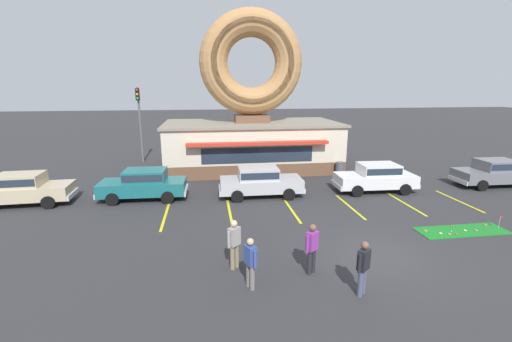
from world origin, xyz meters
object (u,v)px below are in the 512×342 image
Objects in this scene: pedestrian_blue_sweater_man at (363,266)px; trash_bin at (340,169)px; pedestrian_clipboard_woman at (312,246)px; golf_ball at (451,231)px; car_white at (376,176)px; putting_flag_pin at (501,220)px; car_silver at (260,181)px; pedestrian_leather_jacket_man at (234,242)px; traffic_light_pole at (139,115)px; car_champagne at (23,188)px; car_teal at (144,183)px; pedestrian_hooded_kid at (250,261)px; car_grey at (494,172)px.

trash_bin is at bearing 71.00° from pedestrian_blue_sweater_man.
golf_ball is at bearing 18.31° from pedestrian_clipboard_woman.
putting_flag_pin is at bearing -66.14° from car_white.
car_silver is at bearing -150.28° from trash_bin.
pedestrian_leather_jacket_man is (-11.26, -1.53, 0.50)m from putting_flag_pin.
putting_flag_pin is 8.56m from pedestrian_blue_sweater_man.
trash_bin is at bearing -25.56° from traffic_light_pole.
pedestrian_blue_sweater_man is (-5.20, -9.38, 0.05)m from car_white.
car_teal is at bearing 0.47° from car_champagne.
pedestrian_hooded_kid is at bearing -71.51° from traffic_light_pole.
pedestrian_blue_sweater_man is at bearing -64.29° from traffic_light_pole.
traffic_light_pole is (-14.51, 9.97, 2.84)m from car_white.
pedestrian_blue_sweater_man is (-7.78, -3.54, 0.48)m from putting_flag_pin.
putting_flag_pin is at bearing 14.13° from pedestrian_hooded_kid.
golf_ball is 7.05m from pedestrian_clipboard_woman.
golf_ball is at bearing -46.75° from traffic_light_pole.
golf_ball is at bearing -18.16° from car_champagne.
car_silver is 4.71× the size of trash_bin.
car_silver is (-7.03, 5.90, 0.82)m from golf_ball.
pedestrian_leather_jacket_man is at bearing 107.03° from pedestrian_hooded_kid.
car_champagne is 18.70m from car_white.
golf_ball is 0.02× the size of pedestrian_clipboard_woman.
car_grey is at bearing -0.21° from car_silver.
car_grey is 15.81m from pedestrian_blue_sweater_man.
car_teal is 8.85m from pedestrian_leather_jacket_man.
trash_bin is (7.89, 10.78, -0.44)m from pedestrian_leather_jacket_man.
car_white is (-0.36, 5.84, 0.82)m from golf_ball.
pedestrian_clipboard_woman is at bearing -166.02° from putting_flag_pin.
pedestrian_clipboard_woman is at bearing 129.01° from pedestrian_blue_sweater_man.
pedestrian_blue_sweater_man is at bearing -109.00° from trash_bin.
golf_ball is 6.65m from pedestrian_blue_sweater_man.
car_grey is 2.89× the size of pedestrian_hooded_kid.
traffic_light_pole is at bearing 66.40° from car_champagne.
trash_bin is at bearing 157.73° from car_grey.
trash_bin is 0.17× the size of traffic_light_pole.
car_champagne is at bearing 145.76° from pedestrian_clipboard_woman.
car_white is at bearing -179.96° from car_grey.
traffic_light_pole reaches higher than car_teal.
car_white is 10.72m from pedestrian_blue_sweater_man.
pedestrian_blue_sweater_man is at bearing -50.99° from pedestrian_clipboard_woman.
car_teal reaches higher than putting_flag_pin.
car_silver is 9.55m from pedestrian_blue_sweater_man.
car_teal is 2.74× the size of pedestrian_leather_jacket_man.
car_white is at bearing 40.32° from pedestrian_leather_jacket_man.
pedestrian_blue_sweater_man is at bearing -118.98° from car_white.
car_silver is at bearing -3.69° from car_teal.
golf_ball is 14.63m from car_teal.
pedestrian_hooded_kid is (4.51, -9.03, 0.01)m from car_teal.
car_silver and car_white have the same top height.
pedestrian_hooded_kid is (-10.89, -2.74, 0.44)m from putting_flag_pin.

